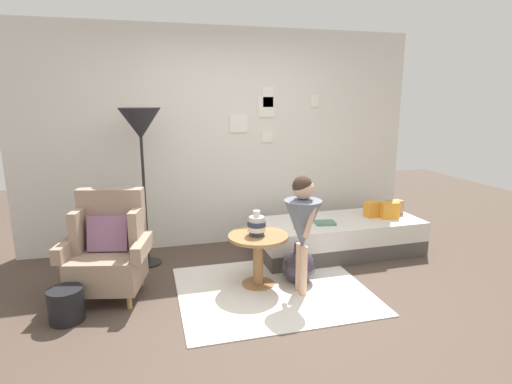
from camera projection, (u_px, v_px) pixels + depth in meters
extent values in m
plane|color=#4C3D33|center=(268.00, 316.00, 3.47)|extent=(12.00, 12.00, 0.00)
cube|color=silver|center=(223.00, 139.00, 5.02)|extent=(4.80, 0.10, 2.60)
cube|color=white|center=(268.00, 97.00, 5.00)|extent=(0.13, 0.02, 0.24)
cube|color=silver|center=(268.00, 97.00, 4.99)|extent=(0.10, 0.01, 0.19)
cube|color=white|center=(266.00, 107.00, 5.02)|extent=(0.20, 0.02, 0.24)
cube|color=#969695|center=(266.00, 107.00, 5.01)|extent=(0.16, 0.01, 0.19)
cube|color=white|center=(239.00, 124.00, 4.97)|extent=(0.22, 0.02, 0.21)
cube|color=slate|center=(239.00, 124.00, 4.97)|extent=(0.17, 0.01, 0.16)
cube|color=white|center=(314.00, 101.00, 5.16)|extent=(0.09, 0.02, 0.15)
cube|color=#AAAA9D|center=(315.00, 101.00, 5.16)|extent=(0.07, 0.01, 0.12)
cube|color=white|center=(267.00, 137.00, 5.10)|extent=(0.14, 0.02, 0.13)
cube|color=slate|center=(267.00, 137.00, 5.10)|extent=(0.11, 0.01, 0.10)
cube|color=silver|center=(272.00, 290.00, 3.93)|extent=(1.76, 1.49, 0.01)
cylinder|color=tan|center=(74.00, 303.00, 3.57)|extent=(0.04, 0.04, 0.12)
cylinder|color=tan|center=(130.00, 302.00, 3.58)|extent=(0.04, 0.04, 0.12)
cylinder|color=tan|center=(92.00, 280.00, 4.00)|extent=(0.04, 0.04, 0.12)
cylinder|color=tan|center=(142.00, 280.00, 4.02)|extent=(0.04, 0.04, 0.12)
cube|color=gray|center=(108.00, 269.00, 3.75)|extent=(0.71, 0.68, 0.30)
cube|color=gray|center=(112.00, 217.00, 3.87)|extent=(0.62, 0.27, 0.55)
cube|color=gray|center=(79.00, 230.00, 3.76)|extent=(0.15, 0.32, 0.39)
cube|color=gray|center=(137.00, 230.00, 3.77)|extent=(0.15, 0.32, 0.39)
cube|color=gray|center=(68.00, 248.00, 3.67)|extent=(0.20, 0.51, 0.14)
cube|color=gray|center=(142.00, 247.00, 3.69)|extent=(0.20, 0.51, 0.14)
cube|color=gray|center=(109.00, 233.00, 3.77)|extent=(0.39, 0.24, 0.33)
cube|color=#4C4742|center=(338.00, 245.00, 4.88)|extent=(1.92, 0.84, 0.18)
cube|color=silver|center=(338.00, 229.00, 4.84)|extent=(1.92, 0.84, 0.22)
cube|color=tan|center=(395.00, 207.00, 5.04)|extent=(0.19, 0.14, 0.17)
cube|color=orange|center=(389.00, 210.00, 4.86)|extent=(0.22, 0.14, 0.19)
cube|color=orange|center=(372.00, 209.00, 4.92)|extent=(0.18, 0.14, 0.18)
cylinder|color=#9E7042|center=(258.00, 284.00, 4.04)|extent=(0.32, 0.32, 0.02)
cylinder|color=#9E7042|center=(258.00, 261.00, 3.99)|extent=(0.10, 0.10, 0.46)
cylinder|color=#9E7042|center=(258.00, 236.00, 3.93)|extent=(0.58, 0.58, 0.03)
cylinder|color=#2D384C|center=(257.00, 233.00, 3.92)|extent=(0.14, 0.14, 0.05)
cylinder|color=white|center=(257.00, 228.00, 3.91)|extent=(0.18, 0.18, 0.05)
cylinder|color=#2D384C|center=(257.00, 224.00, 3.90)|extent=(0.18, 0.18, 0.05)
cylinder|color=white|center=(257.00, 219.00, 3.89)|extent=(0.14, 0.14, 0.05)
cylinder|color=white|center=(257.00, 214.00, 3.87)|extent=(0.07, 0.07, 0.06)
cylinder|color=black|center=(149.00, 263.00, 4.56)|extent=(0.28, 0.28, 0.02)
cylinder|color=black|center=(144.00, 192.00, 4.38)|extent=(0.03, 0.03, 1.59)
cone|color=#232328|center=(140.00, 124.00, 4.22)|extent=(0.43, 0.43, 0.32)
cylinder|color=#D8AD8E|center=(303.00, 271.00, 3.78)|extent=(0.07, 0.07, 0.48)
cylinder|color=#D8AD8E|center=(299.00, 267.00, 3.87)|extent=(0.07, 0.07, 0.48)
cone|color=slate|center=(303.00, 225.00, 3.73)|extent=(0.34, 0.34, 0.45)
cylinder|color=slate|center=(303.00, 209.00, 3.69)|extent=(0.17, 0.17, 0.17)
cylinder|color=#D8AD8E|center=(310.00, 221.00, 3.61)|extent=(0.13, 0.05, 0.30)
cylinder|color=#D8AD8E|center=(300.00, 214.00, 3.83)|extent=(0.13, 0.05, 0.30)
sphere|color=#D8AD8E|center=(303.00, 189.00, 3.65)|extent=(0.19, 0.19, 0.19)
sphere|color=#38281E|center=(302.00, 186.00, 3.64)|extent=(0.18, 0.18, 0.18)
cube|color=slate|center=(325.00, 223.00, 4.65)|extent=(0.24, 0.19, 0.03)
sphere|color=#332D38|center=(298.00, 266.00, 4.07)|extent=(0.33, 0.33, 0.33)
cylinder|color=#332D38|center=(299.00, 247.00, 4.03)|extent=(0.09, 0.09, 0.09)
cylinder|color=black|center=(66.00, 305.00, 3.37)|extent=(0.28, 0.28, 0.28)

